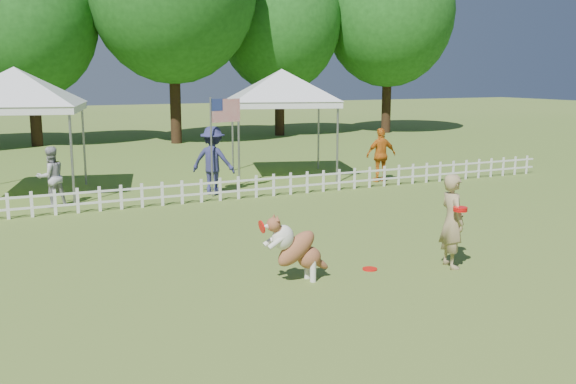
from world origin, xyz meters
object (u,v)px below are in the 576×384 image
at_px(flag_pole, 211,147).
at_px(spectator_c, 381,155).
at_px(dog, 297,248).
at_px(canopy_tent_right, 282,124).
at_px(frisbee_on_turf, 370,269).
at_px(handler, 452,221).
at_px(spectator_a, 51,177).
at_px(canopy_tent_left, 19,134).
at_px(spectator_b, 213,161).

bearing_deg(flag_pole, spectator_c, -14.53).
relative_size(dog, spectator_c, 0.67).
bearing_deg(canopy_tent_right, frisbee_on_turf, -89.42).
height_order(handler, dog, handler).
height_order(canopy_tent_right, spectator_a, canopy_tent_right).
distance_m(canopy_tent_left, canopy_tent_right, 7.65).
bearing_deg(spectator_c, canopy_tent_right, -38.32).
xyz_separation_m(canopy_tent_right, flag_pole, (-3.11, -2.35, -0.33)).
relative_size(handler, dog, 1.45).
distance_m(spectator_b, spectator_c, 5.23).
distance_m(handler, flag_pole, 7.89).
xyz_separation_m(handler, flag_pole, (-1.62, 7.70, 0.52)).
distance_m(canopy_tent_right, flag_pole, 3.91).
distance_m(handler, spectator_b, 8.16).
distance_m(dog, spectator_b, 7.75).
xyz_separation_m(dog, spectator_c, (6.45, 7.45, 0.26)).
bearing_deg(canopy_tent_left, dog, -56.82).
xyz_separation_m(spectator_a, spectator_c, (9.33, -0.30, 0.07)).
xyz_separation_m(handler, canopy_tent_right, (1.49, 10.05, 0.85)).
xyz_separation_m(canopy_tent_right, spectator_a, (-7.08, -1.92, -0.90)).
bearing_deg(canopy_tent_right, spectator_c, -27.63).
height_order(flag_pole, spectator_a, flag_pole).
xyz_separation_m(handler, spectator_a, (-5.58, 8.13, -0.05)).
bearing_deg(handler, spectator_a, 45.86).
distance_m(handler, canopy_tent_right, 10.19).
bearing_deg(dog, flag_pole, 81.18).
relative_size(canopy_tent_left, spectator_c, 2.05).
bearing_deg(canopy_tent_right, flag_pole, -126.09).
bearing_deg(flag_pole, handler, -94.01).
relative_size(dog, spectator_a, 0.74).
relative_size(flag_pole, spectator_c, 1.62).
xyz_separation_m(canopy_tent_right, spectator_b, (-2.97, -2.03, -0.73)).
bearing_deg(spectator_b, dog, 120.33).
relative_size(frisbee_on_turf, canopy_tent_left, 0.07).
bearing_deg(frisbee_on_turf, canopy_tent_right, 73.69).
xyz_separation_m(frisbee_on_turf, flag_pole, (-0.30, 7.27, 1.30)).
relative_size(frisbee_on_turf, spectator_a, 0.17).
bearing_deg(canopy_tent_right, spectator_a, -147.96).
bearing_deg(canopy_tent_left, spectator_b, -9.28).
height_order(canopy_tent_left, spectator_a, canopy_tent_left).
height_order(frisbee_on_turf, canopy_tent_left, canopy_tent_left).
xyz_separation_m(frisbee_on_turf, canopy_tent_right, (2.81, 9.62, 1.63)).
bearing_deg(frisbee_on_turf, handler, -18.12).
distance_m(frisbee_on_turf, canopy_tent_right, 10.15).
height_order(spectator_a, spectator_c, spectator_c).
bearing_deg(canopy_tent_left, canopy_tent_right, 13.92).
bearing_deg(dog, frisbee_on_turf, 1.90).
bearing_deg(spectator_c, dog, 55.34).
height_order(canopy_tent_left, spectator_b, canopy_tent_left).
bearing_deg(spectator_c, flag_pole, 7.54).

